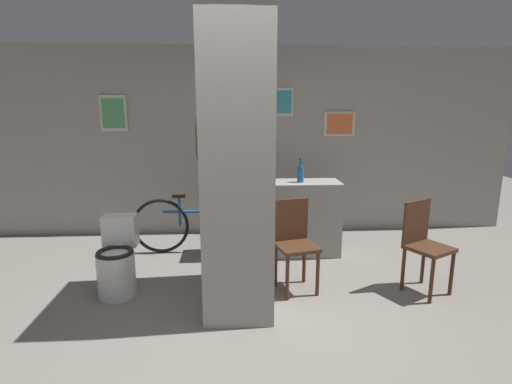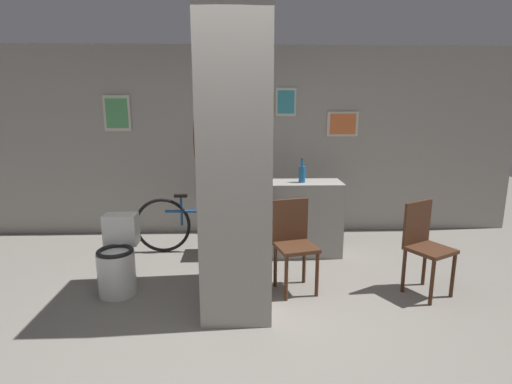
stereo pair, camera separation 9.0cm
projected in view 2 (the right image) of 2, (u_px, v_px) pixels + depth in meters
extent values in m
plane|color=slate|center=(233.00, 328.00, 3.31)|extent=(14.00, 14.00, 0.00)
cube|color=gray|center=(235.00, 142.00, 5.60)|extent=(8.00, 0.06, 2.60)
cube|color=beige|center=(117.00, 113.00, 5.41)|extent=(0.36, 0.02, 0.48)
cube|color=#4C9959|center=(117.00, 113.00, 5.40)|extent=(0.30, 0.01, 0.39)
cube|color=beige|center=(343.00, 124.00, 5.56)|extent=(0.44, 0.02, 0.34)
cube|color=#D86633|center=(343.00, 124.00, 5.54)|extent=(0.36, 0.01, 0.28)
cube|color=beige|center=(286.00, 102.00, 5.46)|extent=(0.28, 0.02, 0.38)
cube|color=teal|center=(286.00, 102.00, 5.45)|extent=(0.23, 0.01, 0.31)
cube|color=gray|center=(235.00, 164.00, 3.57)|extent=(0.59, 1.10, 2.60)
cylinder|color=#593319|center=(197.00, 138.00, 3.29)|extent=(0.03, 0.40, 0.40)
cylinder|color=red|center=(196.00, 138.00, 3.29)|extent=(0.01, 0.07, 0.07)
cube|color=gray|center=(282.00, 218.00, 4.88)|extent=(1.42, 0.44, 0.91)
cylinder|color=silver|center=(117.00, 273.00, 3.87)|extent=(0.36, 0.36, 0.43)
torus|color=black|center=(115.00, 251.00, 3.83)|extent=(0.35, 0.35, 0.04)
cube|color=silver|center=(121.00, 229.00, 4.03)|extent=(0.32, 0.20, 0.31)
cylinder|color=#422616|center=(286.00, 279.00, 3.74)|extent=(0.04, 0.04, 0.44)
cylinder|color=#422616|center=(317.00, 275.00, 3.83)|extent=(0.04, 0.04, 0.44)
cylinder|color=#422616|center=(275.00, 266.00, 4.04)|extent=(0.04, 0.04, 0.44)
cylinder|color=#422616|center=(304.00, 262.00, 4.12)|extent=(0.04, 0.04, 0.44)
cube|color=#422616|center=(296.00, 247.00, 3.88)|extent=(0.45, 0.45, 0.04)
cube|color=#422616|center=(290.00, 220.00, 3.99)|extent=(0.36, 0.12, 0.42)
cylinder|color=#422616|center=(432.00, 283.00, 3.65)|extent=(0.04, 0.04, 0.44)
cylinder|color=#422616|center=(453.00, 275.00, 3.81)|extent=(0.04, 0.04, 0.44)
cylinder|color=#422616|center=(404.00, 271.00, 3.92)|extent=(0.04, 0.04, 0.44)
cylinder|color=#422616|center=(424.00, 264.00, 4.07)|extent=(0.04, 0.04, 0.44)
cube|color=#422616|center=(430.00, 250.00, 3.81)|extent=(0.50, 0.50, 0.04)
cube|color=#422616|center=(417.00, 222.00, 3.90)|extent=(0.34, 0.20, 0.42)
torus|color=black|center=(163.00, 225.00, 4.96)|extent=(0.69, 0.04, 0.69)
torus|color=black|center=(239.00, 225.00, 4.99)|extent=(0.69, 0.04, 0.69)
cylinder|color=#194C8C|center=(201.00, 211.00, 4.94)|extent=(0.88, 0.04, 0.04)
cylinder|color=#194C8C|center=(181.00, 211.00, 4.93)|extent=(0.03, 0.03, 0.36)
cylinder|color=#194C8C|center=(235.00, 211.00, 4.95)|extent=(0.03, 0.03, 0.33)
cube|color=black|center=(181.00, 196.00, 4.89)|extent=(0.16, 0.06, 0.04)
cylinder|color=#262626|center=(235.00, 198.00, 4.92)|extent=(0.03, 0.42, 0.03)
cylinder|color=#19598C|center=(302.00, 174.00, 4.74)|extent=(0.08, 0.08, 0.19)
cylinder|color=#19598C|center=(302.00, 163.00, 4.71)|extent=(0.03, 0.03, 0.08)
sphere|color=#333333|center=(302.00, 159.00, 4.70)|extent=(0.03, 0.03, 0.03)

